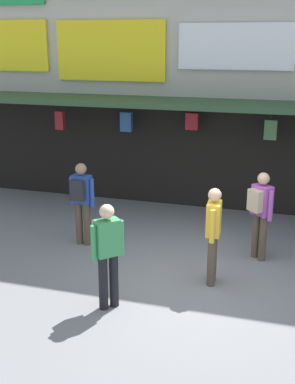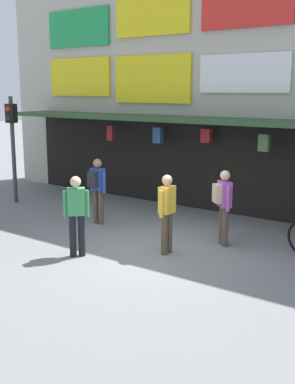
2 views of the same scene
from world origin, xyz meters
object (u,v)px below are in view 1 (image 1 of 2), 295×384
object	(u,v)px
pedestrian_in_white	(260,210)
pedestrian_in_purple	(107,248)
pedestrian_in_red	(82,198)
pedestrian_in_yellow	(213,231)

from	to	relation	value
pedestrian_in_white	pedestrian_in_purple	xyz separation A→B (m)	(-2.07, -2.42, 0.00)
pedestrian_in_purple	pedestrian_in_red	world-z (taller)	same
pedestrian_in_white	pedestrian_in_purple	size ratio (longest dim) A/B	1.00
pedestrian_in_white	pedestrian_in_red	bearing A→B (deg)	-174.85
pedestrian_in_purple	pedestrian_in_red	xyz separation A→B (m)	(-1.34, 2.11, 0.00)
pedestrian_in_white	pedestrian_in_red	world-z (taller)	same
pedestrian_in_white	pedestrian_in_yellow	bearing A→B (deg)	-119.34
pedestrian_in_purple	pedestrian_in_yellow	bearing A→B (deg)	41.13
pedestrian_in_yellow	pedestrian_in_purple	xyz separation A→B (m)	(-1.40, -1.22, 0.04)
pedestrian_in_yellow	pedestrian_in_purple	bearing A→B (deg)	-138.87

